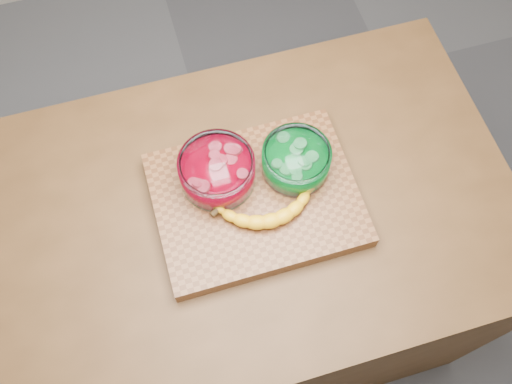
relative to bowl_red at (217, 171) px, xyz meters
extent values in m
plane|color=#515155|center=(0.07, -0.06, -0.98)|extent=(3.50, 3.50, 0.00)
cube|color=#4C2F16|center=(0.07, -0.06, -0.53)|extent=(1.20, 0.80, 0.90)
cube|color=brown|center=(0.07, -0.06, -0.06)|extent=(0.45, 0.35, 0.04)
cylinder|color=white|center=(0.00, 0.00, 0.00)|extent=(0.17, 0.17, 0.08)
cylinder|color=red|center=(0.00, 0.00, -0.01)|extent=(0.15, 0.15, 0.04)
cylinder|color=#FC4F66|center=(0.00, 0.00, 0.02)|extent=(0.14, 0.14, 0.02)
cylinder|color=white|center=(0.18, -0.02, 0.00)|extent=(0.15, 0.15, 0.07)
cylinder|color=#008424|center=(0.18, -0.02, -0.01)|extent=(0.13, 0.13, 0.04)
cylinder|color=#60CD73|center=(0.18, -0.02, 0.02)|extent=(0.12, 0.12, 0.02)
camera|label=1|loc=(-0.08, -0.58, 1.11)|focal=40.00mm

